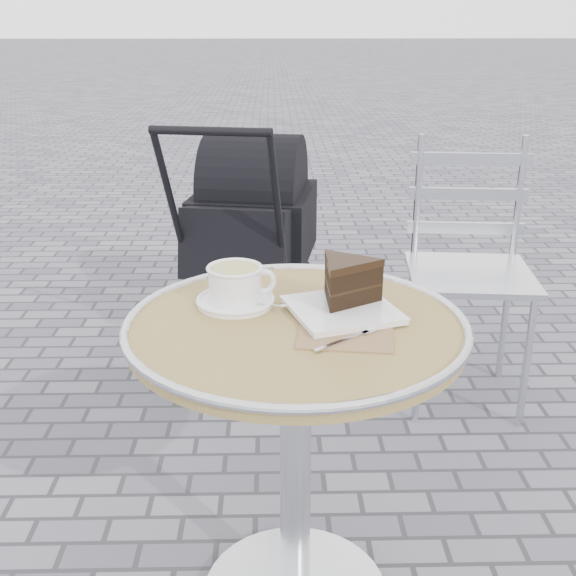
{
  "coord_description": "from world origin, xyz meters",
  "views": [
    {
      "loc": [
        -0.05,
        -1.37,
        1.33
      ],
      "look_at": [
        -0.02,
        0.07,
        0.78
      ],
      "focal_mm": 45.0,
      "sensor_mm": 36.0,
      "label": 1
    }
  ],
  "objects_px": {
    "cafe_table": "(296,392)",
    "bistro_chair": "(468,240)",
    "cappuccino_set": "(236,288)",
    "baby_stroller": "(250,238)",
    "cake_plate_set": "(345,288)"
  },
  "relations": [
    {
      "from": "cappuccino_set",
      "to": "baby_stroller",
      "type": "height_order",
      "value": "baby_stroller"
    },
    {
      "from": "cafe_table",
      "to": "cake_plate_set",
      "type": "height_order",
      "value": "cake_plate_set"
    },
    {
      "from": "cappuccino_set",
      "to": "cake_plate_set",
      "type": "xyz_separation_m",
      "value": [
        0.24,
        -0.04,
        0.01
      ]
    },
    {
      "from": "cafe_table",
      "to": "bistro_chair",
      "type": "distance_m",
      "value": 1.24
    },
    {
      "from": "cappuccino_set",
      "to": "cake_plate_set",
      "type": "bearing_deg",
      "value": -20.44
    },
    {
      "from": "cake_plate_set",
      "to": "bistro_chair",
      "type": "distance_m",
      "value": 1.15
    },
    {
      "from": "cafe_table",
      "to": "bistro_chair",
      "type": "relative_size",
      "value": 0.79
    },
    {
      "from": "cafe_table",
      "to": "cake_plate_set",
      "type": "xyz_separation_m",
      "value": [
        0.11,
        0.06,
        0.22
      ]
    },
    {
      "from": "cappuccino_set",
      "to": "cake_plate_set",
      "type": "height_order",
      "value": "cake_plate_set"
    },
    {
      "from": "cappuccino_set",
      "to": "baby_stroller",
      "type": "distance_m",
      "value": 1.47
    },
    {
      "from": "cappuccino_set",
      "to": "baby_stroller",
      "type": "relative_size",
      "value": 0.19
    },
    {
      "from": "cake_plate_set",
      "to": "cafe_table",
      "type": "bearing_deg",
      "value": -166.66
    },
    {
      "from": "cappuccino_set",
      "to": "cake_plate_set",
      "type": "distance_m",
      "value": 0.24
    },
    {
      "from": "cappuccino_set",
      "to": "cafe_table",
      "type": "bearing_deg",
      "value": -50.09
    },
    {
      "from": "cake_plate_set",
      "to": "baby_stroller",
      "type": "xyz_separation_m",
      "value": [
        -0.25,
        1.47,
        -0.34
      ]
    }
  ]
}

